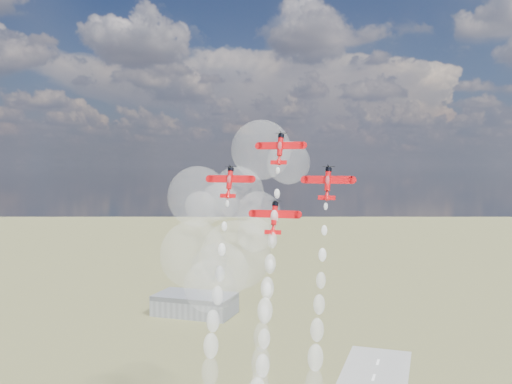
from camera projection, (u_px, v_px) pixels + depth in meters
The scene contains 8 objects.
hangar at pixel (195, 304), 347.19m from camera, with size 50.00×28.00×13.00m.
plane_lead at pixel (280, 148), 147.16m from camera, with size 12.63×5.15×8.79m.
plane_left at pixel (230, 182), 149.20m from camera, with size 12.63×5.15×8.79m.
plane_right at pixel (328, 183), 140.71m from camera, with size 12.63×5.15×8.79m.
plane_slot at pixel (274, 217), 142.75m from camera, with size 12.63×5.15×8.79m.
smoke_trail_lead at pixel (263, 341), 135.57m from camera, with size 5.18×19.23×56.92m.
smoke_trail_left at pixel (209, 374), 137.62m from camera, with size 5.19×19.17×56.48m.
drifted_smoke_cloud at pixel (225, 225), 170.49m from camera, with size 45.87×36.34×60.23m.
Camera 1 is at (24.02, -133.92, 95.82)m, focal length 38.00 mm.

